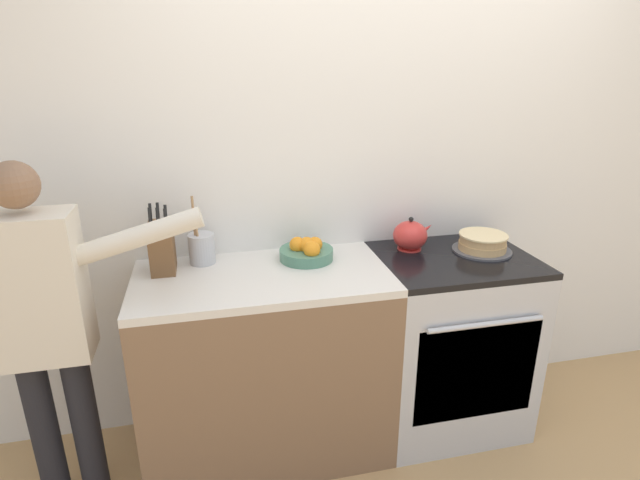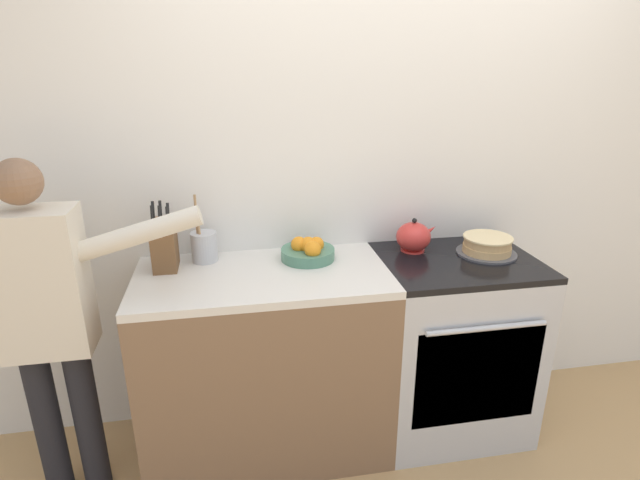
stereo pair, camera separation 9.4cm
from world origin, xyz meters
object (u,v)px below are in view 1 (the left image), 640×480
at_px(knife_block, 162,247).
at_px(person_baker, 44,318).
at_px(stove_range, 448,341).
at_px(tea_kettle, 410,236).
at_px(utensil_crock, 202,248).
at_px(fruit_bowl, 307,251).
at_px(layer_cake, 482,243).

distance_m(knife_block, person_baker, 0.53).
xyz_separation_m(stove_range, knife_block, (-1.36, 0.14, 0.58)).
distance_m(tea_kettle, utensil_crock, 1.01).
relative_size(tea_kettle, fruit_bowl, 0.82).
bearing_deg(person_baker, stove_range, 10.34).
relative_size(tea_kettle, person_baker, 0.14).
height_order(utensil_crock, person_baker, person_baker).
relative_size(layer_cake, person_baker, 0.19).
relative_size(utensil_crock, person_baker, 0.21).
bearing_deg(knife_block, layer_cake, -3.73).
bearing_deg(utensil_crock, stove_range, -9.49).
xyz_separation_m(tea_kettle, person_baker, (-1.61, -0.27, -0.12)).
distance_m(tea_kettle, person_baker, 1.64).
relative_size(layer_cake, knife_block, 0.90).
xyz_separation_m(layer_cake, fruit_bowl, (-0.87, 0.09, -0.00)).
relative_size(stove_range, layer_cake, 3.24).
height_order(layer_cake, person_baker, person_baker).
height_order(stove_range, tea_kettle, tea_kettle).
relative_size(tea_kettle, knife_block, 0.65).
distance_m(stove_range, utensil_crock, 1.32).
distance_m(tea_kettle, fruit_bowl, 0.53).
bearing_deg(stove_range, person_baker, -176.09).
bearing_deg(layer_cake, utensil_crock, 173.26).
height_order(fruit_bowl, person_baker, person_baker).
xyz_separation_m(layer_cake, utensil_crock, (-1.35, 0.16, 0.03)).
bearing_deg(knife_block, utensil_crock, 19.69).
distance_m(stove_range, tea_kettle, 0.58).
xyz_separation_m(stove_range, utensil_crock, (-1.19, 0.20, 0.54)).
xyz_separation_m(layer_cake, tea_kettle, (-0.33, 0.11, 0.03)).
height_order(layer_cake, utensil_crock, utensil_crock).
bearing_deg(fruit_bowl, knife_block, 178.85).
relative_size(fruit_bowl, person_baker, 0.17).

